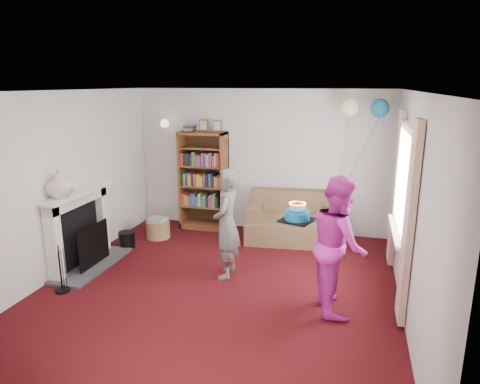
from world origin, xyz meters
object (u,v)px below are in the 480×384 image
(person_magenta, at_px, (339,244))
(birthday_cake, at_px, (297,215))
(person_striped, at_px, (227,224))
(sofa, at_px, (294,222))
(bookcase, at_px, (204,181))

(person_magenta, bearing_deg, birthday_cake, 66.40)
(person_striped, bearing_deg, sofa, 153.48)
(bookcase, height_order, person_striped, bookcase)
(person_striped, xyz_separation_m, person_magenta, (1.49, -0.50, 0.05))
(person_magenta, bearing_deg, bookcase, 32.20)
(sofa, relative_size, person_magenta, 0.96)
(sofa, distance_m, birthday_cake, 2.22)
(bookcase, relative_size, birthday_cake, 5.55)
(bookcase, height_order, sofa, bookcase)
(person_striped, distance_m, person_magenta, 1.57)
(bookcase, xyz_separation_m, person_magenta, (2.49, -2.38, -0.07))
(bookcase, xyz_separation_m, person_striped, (1.00, -1.88, -0.11))
(person_striped, bearing_deg, birthday_cake, 63.16)
(sofa, height_order, birthday_cake, birthday_cake)
(birthday_cake, bearing_deg, sofa, 98.61)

